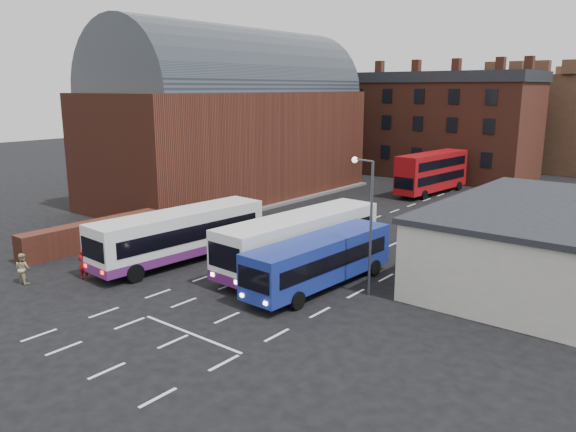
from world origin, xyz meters
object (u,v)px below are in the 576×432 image
Objects in this scene: bus_white_inbound at (300,237)px; pedestrian_beige at (23,268)px; bus_white_outbound at (180,232)px; bus_blue at (320,258)px; pedestrian_red at (84,264)px; bus_red_double at (432,172)px; street_lamp at (368,214)px.

pedestrian_beige is (-10.18, -11.46, -1.05)m from bus_white_inbound.
bus_white_inbound is at bearing 31.69° from bus_white_outbound.
pedestrian_red is (-10.99, -7.14, -0.73)m from bus_blue.
bus_blue is 0.97× the size of bus_red_double.
bus_white_outbound is 12.17m from street_lamp.
street_lamp reaches higher than pedestrian_red.
pedestrian_red is at bearing -138.47° from pedestrian_beige.
bus_red_double is 30.03m from street_lamp.
bus_white_outbound is 0.97× the size of bus_white_inbound.
bus_white_inbound is at bearing 166.76° from street_lamp.
bus_red_double is at bearing 89.70° from bus_white_outbound.
bus_white_outbound is 6.63× the size of pedestrian_red.
street_lamp is at bearing -161.80° from bus_blue.
bus_white_inbound is (6.57, 3.44, 0.05)m from bus_white_outbound.
bus_white_outbound reaches higher than pedestrian_beige.
bus_white_outbound is 7.41m from bus_white_inbound.
pedestrian_red is (-1.66, -5.57, -0.97)m from bus_white_outbound.
bus_white_inbound is 6.82× the size of pedestrian_red.
bus_white_outbound is 1.15× the size of bus_blue.
bus_blue is 5.94× the size of pedestrian_beige.
bus_white_inbound is 12.25m from pedestrian_red.
bus_white_inbound is 5.79m from street_lamp.
bus_white_inbound is at bearing -162.76° from pedestrian_red.
pedestrian_red is at bearing -102.63° from bus_white_outbound.
bus_white_outbound is 6.83× the size of pedestrian_beige.
bus_white_outbound is at bearing 90.64° from bus_red_double.
bus_white_inbound is 1.70× the size of street_lamp.
bus_white_outbound is 9.47m from bus_blue.
street_lamp is at bearing 14.78° from bus_white_outbound.
bus_red_double is (-7.03, 29.10, 0.57)m from bus_blue.
bus_blue is 3.61m from street_lamp.
bus_red_double is 6.14× the size of pedestrian_beige.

